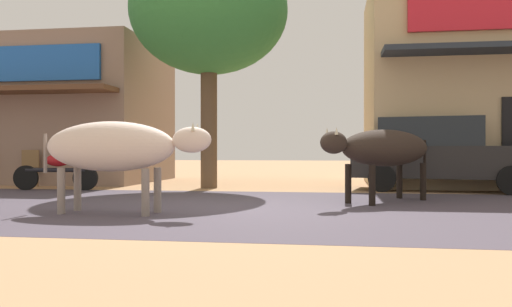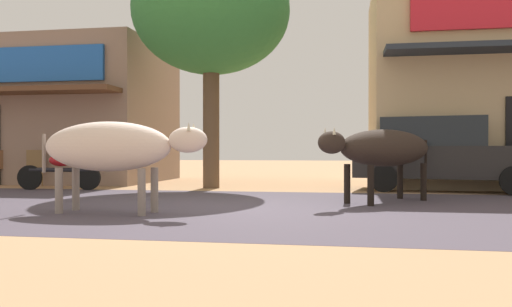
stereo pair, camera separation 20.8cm
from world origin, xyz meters
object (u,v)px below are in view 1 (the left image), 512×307
at_px(roadside_tree, 209,12).
at_px(cafe_chair_by_doorway, 33,166).
at_px(cow_near_brown, 114,147).
at_px(cow_far_dark, 384,149).
at_px(parked_hatchback_car, 440,153).
at_px(parked_motorcycle, 57,170).

xyz_separation_m(roadside_tree, cafe_chair_by_doorway, (-4.61, 0.01, -3.73)).
relative_size(cow_near_brown, cow_far_dark, 1.07).
relative_size(roadside_tree, cow_far_dark, 2.40).
height_order(roadside_tree, parked_hatchback_car, roadside_tree).
bearing_deg(roadside_tree, cow_near_brown, -91.43).
bearing_deg(roadside_tree, parked_hatchback_car, 0.16).
height_order(parked_motorcycle, cafe_chair_by_doorway, parked_motorcycle).
height_order(roadside_tree, cafe_chair_by_doorway, roadside_tree).
xyz_separation_m(roadside_tree, cow_near_brown, (-0.13, -5.14, -3.30)).
bearing_deg(parked_motorcycle, cow_far_dark, -13.16).
bearing_deg(roadside_tree, parked_motorcycle, -159.75).
relative_size(roadside_tree, parked_motorcycle, 2.98).
distance_m(parked_hatchback_car, parked_motorcycle, 8.70).
distance_m(parked_motorcycle, cow_near_brown, 5.06).
distance_m(cow_far_dark, cafe_chair_by_doorway, 8.95).
xyz_separation_m(cow_near_brown, cow_far_dark, (3.99, 2.28, -0.01)).
distance_m(parked_motorcycle, cow_far_dark, 7.32).
xyz_separation_m(cow_far_dark, cafe_chair_by_doorway, (-8.46, 2.88, -0.42)).
relative_size(parked_hatchback_car, cow_far_dark, 1.74).
relative_size(parked_motorcycle, cow_far_dark, 0.81).
bearing_deg(cafe_chair_by_doorway, parked_motorcycle, -41.95).
bearing_deg(cow_near_brown, cafe_chair_by_doorway, 130.97).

